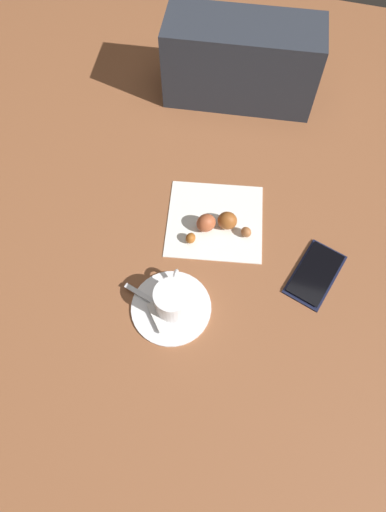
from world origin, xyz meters
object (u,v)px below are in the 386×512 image
Objects in this scene: laptop_bag at (241,62)px; teaspoon at (165,308)px; cell_phone at (315,274)px; croissant at (217,224)px; sugar_packet at (158,317)px; napkin at (213,220)px; saucer at (171,307)px; espresso_cup at (173,299)px.

teaspoon is at bearing 82.70° from laptop_bag.
teaspoon is at bearing 119.99° from cell_phone.
croissant is 0.21m from cell_phone.
sugar_packet reaches higher than napkin.
laptop_bag reaches higher than teaspoon.
saucer is 0.01m from teaspoon.
teaspoon is (-0.01, 0.01, 0.01)m from saucer.
espresso_cup is 0.71× the size of teaspoon.
teaspoon is 0.20m from croissant.
cell_phone is at bearing -102.84° from croissant.
laptop_bag reaches higher than saucer.
teaspoon is at bearing 118.80° from sugar_packet.
saucer is at bearing 107.20° from sugar_packet.
laptop_bag is (0.36, 0.03, 0.09)m from napkin.
croissant is 0.37× the size of laptop_bag.
espresso_cup is at bearing 104.69° from sugar_packet.
cell_phone is at bearing -106.84° from napkin.
espresso_cup is 0.04m from sugar_packet.
napkin is (0.20, -0.02, -0.04)m from espresso_cup.
croissant is at bearing -13.84° from teaspoon.
teaspoon is at bearing 170.76° from napkin.
laptop_bag is (0.56, 0.01, 0.05)m from espresso_cup.
saucer is at bearing 168.37° from croissant.
laptop_bag is (0.57, -0.00, 0.08)m from teaspoon.
teaspoon is 0.58m from laptop_bag.
espresso_cup is at bearing 119.53° from cell_phone.
teaspoon reaches higher than napkin.
sugar_packet is 0.23m from napkin.
croissant is at bearing 89.63° from laptop_bag.
espresso_cup is 0.72× the size of croissant.
sugar_packet is (-0.02, 0.01, 0.00)m from teaspoon.
croissant is (0.18, -0.04, 0.02)m from saucer.
cell_phone is at bearing -60.47° from espresso_cup.
laptop_bag is (0.43, 0.25, 0.09)m from cell_phone.
saucer is at bearing 172.99° from napkin.
saucer is 0.43× the size of laptop_bag.
cell_phone is (0.16, -0.26, -0.01)m from sugar_packet.
napkin is 0.03m from croissant.
sugar_packet is 0.47× the size of croissant.
espresso_cup is 0.27× the size of laptop_bag.
saucer is 1.13× the size of teaspoon.
croissant reaches higher than teaspoon.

